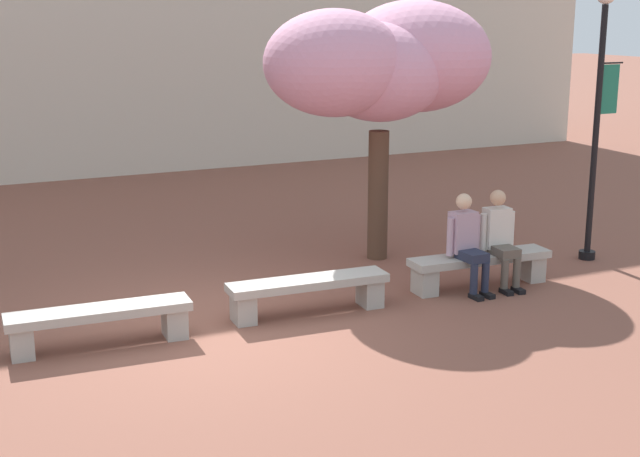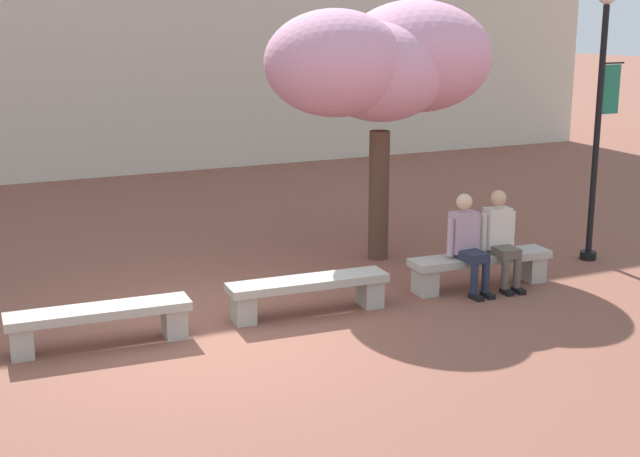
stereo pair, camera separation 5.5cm
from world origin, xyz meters
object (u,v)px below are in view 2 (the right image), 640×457
Objects in this scene: stone_bench_near_west at (99,319)px; lamp_post_with_banner at (600,98)px; stone_bench_near_east at (480,265)px; cherry_tree_main at (383,63)px; stone_bench_center at (308,290)px; person_seated_right at (500,235)px; person_seated_left at (467,240)px.

lamp_post_with_banner is at bearing 3.52° from stone_bench_near_west.
stone_bench_near_west is 1.00× the size of stone_bench_near_east.
stone_bench_center is at bearing -136.75° from cherry_tree_main.
stone_bench_near_east is at bearing 0.00° from stone_bench_center.
cherry_tree_main is at bearing 43.25° from stone_bench_center.
cherry_tree_main reaches higher than person_seated_right.
stone_bench_near_west is at bearing -176.48° from lamp_post_with_banner.
cherry_tree_main is (4.60, 1.96, 2.55)m from stone_bench_near_west.
person_seated_left and person_seated_right have the same top height.
stone_bench_near_east is (5.03, 0.00, 0.00)m from stone_bench_near_west.
lamp_post_with_banner reaches higher than stone_bench_near_west.
stone_bench_near_west is 4.78m from person_seated_left.
person_seated_left reaches higher than stone_bench_near_west.
lamp_post_with_banner is (2.00, 0.50, 1.68)m from person_seated_right.
stone_bench_near_east is 0.47m from person_seated_right.
person_seated_right is (5.29, -0.05, 0.39)m from stone_bench_near_west.
stone_bench_near_west is at bearing -156.90° from cherry_tree_main.
stone_bench_center is 2.28m from person_seated_left.
person_seated_left is (-0.27, -0.05, 0.39)m from stone_bench_near_east.
stone_bench_near_west is at bearing 180.00° from stone_bench_center.
person_seated_right is 2.66m from lamp_post_with_banner.
stone_bench_near_west is 0.54× the size of cherry_tree_main.
stone_bench_near_west is 5.03m from stone_bench_near_east.
lamp_post_with_banner is (2.27, 0.45, 2.07)m from stone_bench_near_east.
stone_bench_near_west is 2.52m from stone_bench_center.
person_seated_right reaches higher than stone_bench_near_west.
stone_bench_center and stone_bench_near_east have the same top height.
stone_bench_center is 1.00× the size of stone_bench_near_east.
person_seated_right is at bearing 0.03° from person_seated_left.
person_seated_left is (2.25, -0.05, 0.39)m from stone_bench_center.
person_seated_left is 1.00× the size of person_seated_right.
stone_bench_near_east is at bearing 11.34° from person_seated_left.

